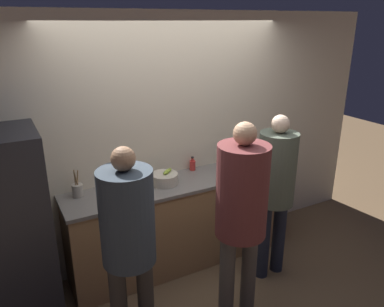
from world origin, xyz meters
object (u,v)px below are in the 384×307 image
(person_left, at_px, (128,233))
(person_center, at_px, (241,206))
(utensil_crock, at_px, (78,190))
(cup_yellow, at_px, (136,185))
(refrigerator, at_px, (1,234))
(bottle_red, at_px, (192,165))
(bottle_amber, at_px, (227,158))
(person_right, at_px, (276,183))
(fruit_bowl, at_px, (165,179))

(person_left, xyz_separation_m, person_center, (0.89, -0.14, 0.07))
(utensil_crock, xyz_separation_m, cup_yellow, (0.53, -0.12, -0.02))
(person_left, height_order, person_center, person_center)
(refrigerator, bearing_deg, bottle_red, 7.73)
(bottle_amber, bearing_deg, refrigerator, -174.33)
(person_right, height_order, fruit_bowl, person_right)
(person_left, bearing_deg, refrigerator, 136.19)
(utensil_crock, relative_size, cup_yellow, 2.66)
(bottle_amber, relative_size, bottle_red, 1.15)
(fruit_bowl, xyz_separation_m, bottle_amber, (0.86, 0.16, 0.01))
(refrigerator, distance_m, person_center, 1.97)
(person_right, distance_m, bottle_red, 0.95)
(fruit_bowl, bearing_deg, cup_yellow, 178.19)
(person_right, bearing_deg, bottle_red, 119.31)
(bottle_amber, distance_m, cup_yellow, 1.16)
(refrigerator, height_order, person_right, refrigerator)
(person_center, relative_size, utensil_crock, 6.87)
(fruit_bowl, distance_m, bottle_amber, 0.87)
(refrigerator, distance_m, bottle_amber, 2.38)
(fruit_bowl, height_order, bottle_amber, bottle_amber)
(person_center, height_order, bottle_amber, person_center)
(refrigerator, xyz_separation_m, utensil_crock, (0.68, 0.20, 0.16))
(person_right, xyz_separation_m, utensil_crock, (-1.71, 0.76, -0.00))
(cup_yellow, bearing_deg, person_right, -28.77)
(bottle_amber, bearing_deg, person_center, -118.95)
(cup_yellow, bearing_deg, refrigerator, -176.09)
(refrigerator, xyz_separation_m, bottle_red, (1.92, 0.26, 0.16))
(cup_yellow, bearing_deg, person_left, -113.84)
(person_right, relative_size, cup_yellow, 17.21)
(fruit_bowl, relative_size, cup_yellow, 2.73)
(fruit_bowl, relative_size, bottle_amber, 1.55)
(utensil_crock, bearing_deg, refrigerator, -163.58)
(person_left, bearing_deg, utensil_crock, 98.42)
(bottle_amber, bearing_deg, bottle_red, 176.57)
(refrigerator, distance_m, person_right, 2.46)
(person_center, xyz_separation_m, person_right, (0.67, 0.37, -0.09))
(person_center, bearing_deg, bottle_red, 80.18)
(utensil_crock, height_order, bottle_red, utensil_crock)
(bottle_red, distance_m, cup_yellow, 0.74)
(refrigerator, relative_size, bottle_amber, 9.83)
(person_left, relative_size, bottle_amber, 9.83)
(bottle_amber, height_order, cup_yellow, bottle_amber)
(refrigerator, height_order, bottle_amber, refrigerator)
(bottle_red, bearing_deg, bottle_amber, -3.43)
(person_center, relative_size, person_right, 1.06)
(bottle_red, xyz_separation_m, cup_yellow, (-0.72, -0.18, -0.01))
(person_left, height_order, cup_yellow, person_left)
(fruit_bowl, xyz_separation_m, bottle_red, (0.42, 0.19, 0.00))
(person_center, relative_size, bottle_red, 11.93)
(utensil_crock, bearing_deg, bottle_red, 2.83)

